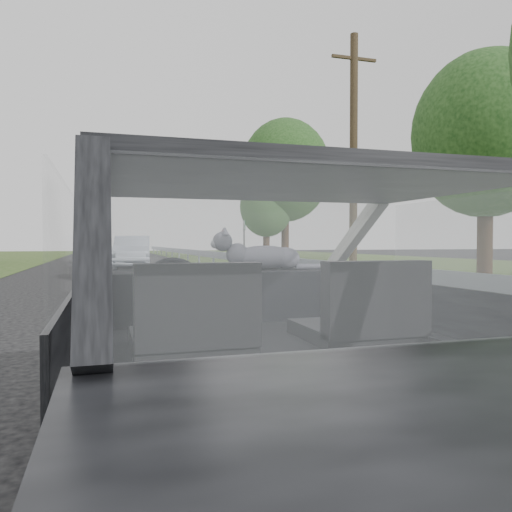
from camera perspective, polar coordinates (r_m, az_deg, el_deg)
ground at (r=2.74m, az=0.85°, el=-23.78°), size 140.00×140.00×0.00m
subject_car at (r=2.51m, az=0.86°, el=-8.67°), size 1.80×4.00×1.45m
dashboard at (r=3.09m, az=-2.68°, el=-4.41°), size 1.58×0.45×0.30m
driver_seat at (r=2.12m, az=-7.14°, el=-6.37°), size 0.50×0.72×0.42m
passenger_seat at (r=2.38m, az=12.27°, el=-5.50°), size 0.50×0.72×0.42m
steering_wheel at (r=2.72m, az=-9.35°, el=-3.76°), size 0.36×0.36×0.04m
cat at (r=3.13m, az=0.98°, el=0.00°), size 0.60×0.23×0.26m
guardrail at (r=13.36m, az=5.37°, el=-0.99°), size 0.05×90.00×0.32m
other_car at (r=23.54m, az=-13.96°, el=0.46°), size 2.12×4.61×1.48m
highway_sign at (r=30.17m, az=-1.37°, el=1.72°), size 0.26×1.01×2.52m
utility_pole at (r=17.90m, az=11.09°, el=11.18°), size 0.36×0.36×8.35m
tree_1 at (r=19.03m, az=24.77°, el=9.20°), size 6.06×6.06×7.50m
tree_2 at (r=36.01m, az=1.20°, el=4.31°), size 4.81×4.81×5.80m
tree_3 at (r=36.64m, az=3.36°, el=7.46°), size 8.33×8.33×9.88m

